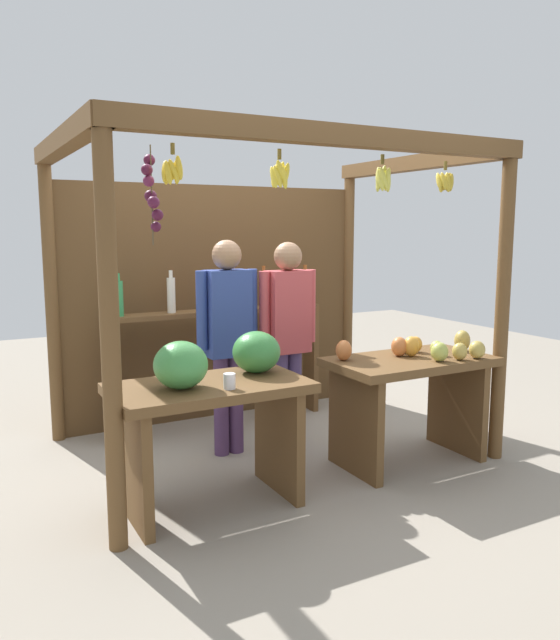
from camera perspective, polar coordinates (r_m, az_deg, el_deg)
name	(u,v)px	position (r m, az deg, el deg)	size (l,w,h in m)	color
ground_plane	(268,448)	(4.89, -1.10, -11.66)	(12.00, 12.00, 0.00)	gray
market_stall	(243,271)	(4.98, -3.42, 4.57)	(2.91, 2.05, 2.28)	brown
fruit_counter_left	(213,398)	(3.77, -6.17, -7.18)	(1.17, 0.64, 1.05)	brown
fruit_counter_right	(412,383)	(4.56, 12.02, -5.70)	(1.17, 0.64, 0.93)	brown
bottle_shelf_unit	(220,334)	(5.29, -5.54, -1.30)	(1.86, 0.22, 1.36)	brown
vendor_man	(228,328)	(4.55, -4.85, -0.72)	(0.48, 0.22, 1.60)	#533561
vendor_woman	(288,326)	(4.73, 0.73, -0.52)	(0.48, 0.21, 1.58)	#534178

